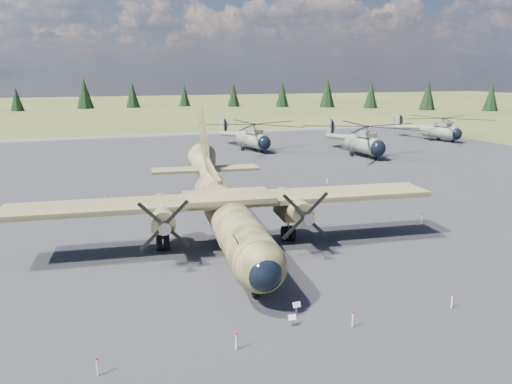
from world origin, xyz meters
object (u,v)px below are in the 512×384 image
object	(u,v)px
helicopter_mid	(364,134)
helicopter_far	(441,124)
transport_plane	(226,206)
helicopter_near	(253,131)

from	to	relation	value
helicopter_mid	helicopter_far	distance (m)	25.08
transport_plane	helicopter_mid	distance (m)	42.76
transport_plane	helicopter_mid	world-z (taller)	transport_plane
transport_plane	helicopter_mid	bearing A→B (deg)	51.63
helicopter_near	helicopter_mid	size ratio (longest dim) A/B	1.00
helicopter_far	helicopter_mid	bearing A→B (deg)	-169.51
helicopter_far	transport_plane	bearing A→B (deg)	-157.11
helicopter_near	helicopter_mid	bearing A→B (deg)	-51.03
helicopter_near	helicopter_far	distance (m)	36.29
transport_plane	helicopter_far	xyz separation A→B (m)	(52.85, 41.03, 0.24)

